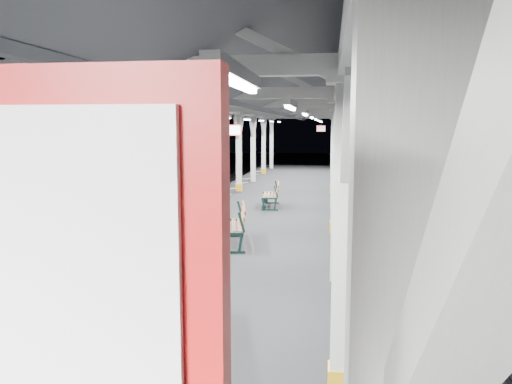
# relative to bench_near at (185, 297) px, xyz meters

# --- Properties ---
(ground) EXTENTS (120.00, 120.00, 0.00)m
(ground) POSITION_rel_bench_near_xyz_m (0.03, 4.76, -1.53)
(ground) COLOR black
(ground) RESTS_ON ground
(platform) EXTENTS (6.00, 50.00, 1.00)m
(platform) POSITION_rel_bench_near_xyz_m (0.03, 4.76, -1.03)
(platform) COLOR black
(platform) RESTS_ON ground
(hazard_stripes_left) EXTENTS (1.00, 48.00, 0.01)m
(hazard_stripes_left) POSITION_rel_bench_near_xyz_m (-2.42, 4.76, -0.53)
(hazard_stripes_left) COLOR silver
(hazard_stripes_left) RESTS_ON platform
(hazard_stripes_right) EXTENTS (1.00, 48.00, 0.01)m
(hazard_stripes_right) POSITION_rel_bench_near_xyz_m (2.48, 4.76, -0.53)
(hazard_stripes_right) COLOR silver
(hazard_stripes_right) RESTS_ON platform
(track_left) EXTENTS (2.20, 60.00, 0.16)m
(track_left) POSITION_rel_bench_near_xyz_m (-4.97, 4.76, -1.45)
(track_left) COLOR #2D2D33
(track_left) RESTS_ON ground
(track_right) EXTENTS (2.20, 60.00, 0.16)m
(track_right) POSITION_rel_bench_near_xyz_m (5.03, 4.76, -1.45)
(track_right) COLOR #2D2D33
(track_right) RESTS_ON ground
(canopy) EXTENTS (5.40, 49.00, 4.65)m
(canopy) POSITION_rel_bench_near_xyz_m (0.03, 4.74, 3.02)
(canopy) COLOR silver
(canopy) RESTS_ON platform
(bench_near) EXTENTS (1.06, 1.95, 1.00)m
(bench_near) POSITION_rel_bench_near_xyz_m (0.00, 0.00, 0.00)
(bench_near) COLOR black
(bench_near) RESTS_ON platform
(bench_mid) EXTENTS (0.97, 1.84, 0.95)m
(bench_mid) POSITION_rel_bench_near_xyz_m (-0.31, 5.19, -0.03)
(bench_mid) COLOR black
(bench_mid) RESTS_ON platform
(bench_far) EXTENTS (0.73, 1.63, 0.86)m
(bench_far) POSITION_rel_bench_near_xyz_m (-0.06, 10.86, -0.08)
(bench_far) COLOR black
(bench_far) RESTS_ON platform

